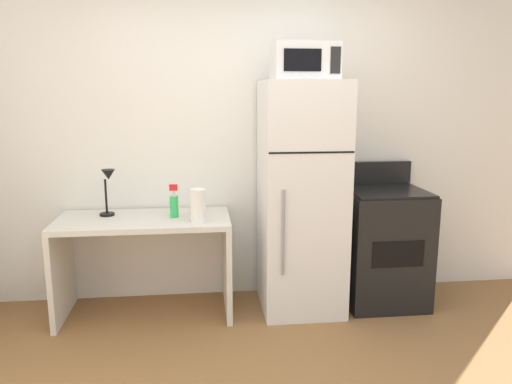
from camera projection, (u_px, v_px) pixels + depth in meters
wall_back_white at (254, 138)px, 4.03m from camera, size 5.00×0.10×2.60m
desk at (145, 246)px, 3.71m from camera, size 1.27×0.62×0.75m
desk_lamp at (108, 184)px, 3.69m from camera, size 0.14×0.12×0.35m
spray_bottle at (174, 204)px, 3.67m from camera, size 0.06×0.06×0.25m
paper_towel_roll at (198, 206)px, 3.53m from camera, size 0.11×0.11×0.24m
refrigerator at (301, 198)px, 3.77m from camera, size 0.61×0.66×1.75m
microwave at (305, 61)px, 3.55m from camera, size 0.46×0.35×0.26m
oven_range at (383, 245)px, 3.95m from camera, size 0.62×0.61×1.10m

